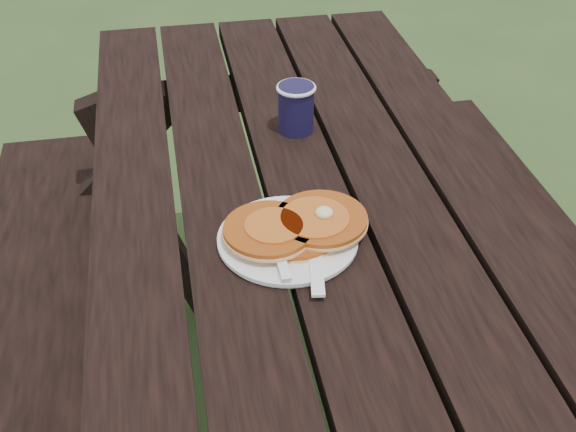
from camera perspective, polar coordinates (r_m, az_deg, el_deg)
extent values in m
cube|color=black|center=(1.20, 2.56, -1.56)|extent=(0.75, 1.80, 0.04)
cube|color=black|center=(1.43, -20.69, -13.52)|extent=(0.25, 1.80, 0.04)
cylinder|color=white|center=(1.16, -0.02, -1.88)|extent=(0.25, 0.25, 0.01)
cylinder|color=#B34F14|center=(1.16, 0.54, -1.18)|extent=(0.15, 0.15, 0.01)
cylinder|color=#B34F14|center=(1.14, -1.58, -1.09)|extent=(0.14, 0.14, 0.01)
cylinder|color=#B34F14|center=(1.16, 2.65, -0.24)|extent=(0.15, 0.15, 0.01)
cylinder|color=#AF5119|center=(1.15, 2.14, -0.07)|extent=(0.11, 0.11, 0.00)
ellipsoid|color=#F4E59E|center=(1.16, 2.88, 0.28)|extent=(0.03, 0.03, 0.02)
cube|color=white|center=(1.11, 2.18, -3.18)|extent=(0.05, 0.18, 0.00)
cylinder|color=#151033|center=(1.43, 0.64, 8.50)|extent=(0.07, 0.07, 0.10)
torus|color=white|center=(1.41, 0.65, 10.11)|extent=(0.08, 0.08, 0.01)
cylinder|color=black|center=(1.41, 0.65, 10.03)|extent=(0.06, 0.06, 0.01)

